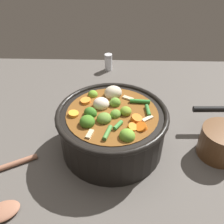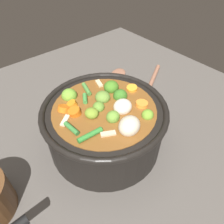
# 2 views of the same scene
# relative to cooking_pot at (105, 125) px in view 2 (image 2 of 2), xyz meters

# --- Properties ---
(ground_plane) EXTENTS (1.10, 1.10, 0.00)m
(ground_plane) POSITION_rel_cooking_pot_xyz_m (-0.00, -0.00, -0.07)
(ground_plane) COLOR #514C47
(cooking_pot) EXTENTS (0.29, 0.29, 0.15)m
(cooking_pot) POSITION_rel_cooking_pot_xyz_m (0.00, 0.00, 0.00)
(cooking_pot) COLOR black
(cooking_pot) RESTS_ON ground_plane
(wooden_spoon) EXTENTS (0.21, 0.21, 0.02)m
(wooden_spoon) POSITION_rel_cooking_pot_xyz_m (-0.17, 0.26, -0.06)
(wooden_spoon) COLOR #946048
(wooden_spoon) RESTS_ON ground_plane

